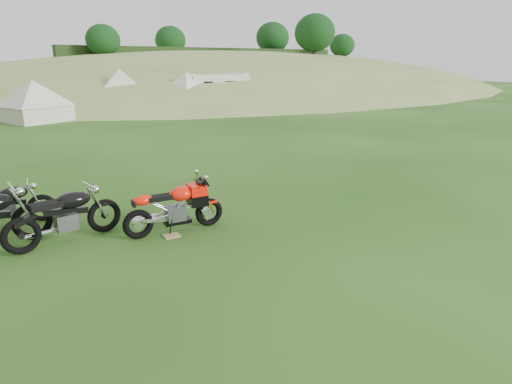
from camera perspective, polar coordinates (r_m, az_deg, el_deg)
ground at (r=7.21m, az=4.38°, el=-7.20°), size 120.00×120.00×0.00m
hillside at (r=53.19m, az=-5.06°, el=13.98°), size 80.00×64.00×8.00m
hedgerow at (r=53.19m, az=-5.06°, el=13.98°), size 36.00×1.20×8.60m
sport_motorcycle at (r=7.72m, az=-10.87°, el=-1.59°), size 1.79×0.70×1.05m
plywood_board at (r=7.71m, az=-11.19°, el=-5.73°), size 0.30×0.25×0.02m
vintage_moto_b at (r=7.83m, az=-24.25°, el=-2.76°), size 1.93×0.61×1.00m
vintage_moto_c at (r=9.11m, az=-30.45°, el=-1.41°), size 1.69×0.65×0.87m
tent_left at (r=24.29m, az=-27.44°, el=10.99°), size 3.23×3.23×2.25m
tent_mid at (r=28.63m, az=-17.52°, el=13.05°), size 3.64×3.64×2.52m
tent_right at (r=27.81m, az=-9.17°, el=13.38°), size 3.43×3.43×2.40m
caravan at (r=28.99m, az=-5.39°, el=13.36°), size 4.76×2.78×2.09m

